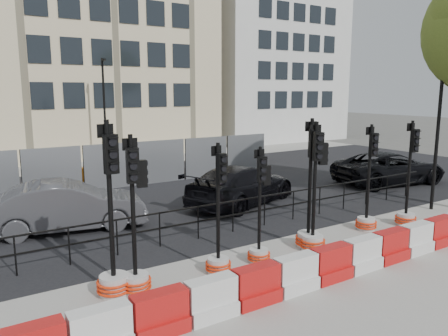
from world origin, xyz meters
TOP-DOWN VIEW (x-y plane):
  - ground at (0.00, 0.00)m, footprint 120.00×120.00m
  - sidewalk_near at (0.00, -3.00)m, footprint 40.00×6.00m
  - road at (0.00, 7.00)m, footprint 40.00×14.00m
  - sidewalk_far at (0.00, 16.00)m, footprint 40.00×4.00m
  - building_cream at (2.00, 21.99)m, footprint 15.00×10.06m
  - building_white at (17.00, 21.99)m, footprint 12.00×9.06m
  - kerb_railing at (0.00, 1.20)m, footprint 18.00×0.04m
  - heras_fencing at (-0.01, 9.80)m, footprint 14.33×1.72m
  - lamp_post_far at (0.50, 14.98)m, footprint 0.12×0.56m
  - lamp_post_near at (7.50, -0.52)m, footprint 0.12×0.56m
  - barrier_row at (-0.00, -2.80)m, footprint 13.60×0.50m
  - traffic_signal_a at (-4.39, -0.91)m, footprint 0.73×0.73m
  - traffic_signal_b at (-3.95, -1.03)m, footprint 0.67×0.67m
  - traffic_signal_c at (-1.94, -1.12)m, footprint 0.61×0.61m
  - traffic_signal_d at (-0.74, -1.11)m, footprint 0.58×0.58m
  - traffic_signal_e at (1.03, -0.99)m, footprint 0.70×0.70m
  - traffic_signal_f at (0.99, -1.22)m, footprint 0.68×0.68m
  - traffic_signal_g at (3.60, -0.82)m, footprint 0.64×0.64m
  - traffic_signal_h at (5.04, -1.19)m, footprint 0.66×0.66m
  - car_b at (-4.17, 4.08)m, footprint 3.38×5.28m
  - car_c at (2.13, 3.82)m, footprint 5.48×6.51m
  - car_d at (9.99, 3.20)m, footprint 4.12×6.09m

SIDE VIEW (x-z plane):
  - ground at x=0.00m, z-range 0.00..0.00m
  - sidewalk_near at x=0.00m, z-range 0.00..0.02m
  - sidewalk_far at x=0.00m, z-range 0.00..0.02m
  - road at x=0.00m, z-range 0.00..0.03m
  - barrier_row at x=0.00m, z-range -0.03..0.77m
  - traffic_signal_c at x=-1.94m, z-range -0.91..2.19m
  - traffic_signal_g at x=3.60m, z-range -0.96..2.31m
  - heras_fencing at x=-0.01m, z-range -0.32..1.68m
  - kerb_railing at x=0.00m, z-range 0.19..1.19m
  - traffic_signal_h at x=5.04m, z-range -0.98..2.36m
  - traffic_signal_d at x=-0.74m, z-range -0.77..2.16m
  - traffic_signal_e at x=1.03m, z-range -1.04..2.50m
  - car_d at x=9.99m, z-range 0.00..1.48m
  - car_c at x=2.13m, z-range 0.00..1.49m
  - traffic_signal_a at x=-4.39m, z-range -1.08..2.61m
  - car_b at x=-4.17m, z-range 0.00..1.54m
  - traffic_signal_b at x=-3.95m, z-range -0.89..2.50m
  - traffic_signal_f at x=0.99m, z-range -0.91..2.56m
  - lamp_post_far at x=0.50m, z-range 0.22..6.22m
  - lamp_post_near at x=7.50m, z-range 0.22..6.22m
  - building_white at x=17.00m, z-range 0.00..16.00m
  - building_cream at x=2.00m, z-range 0.00..18.00m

